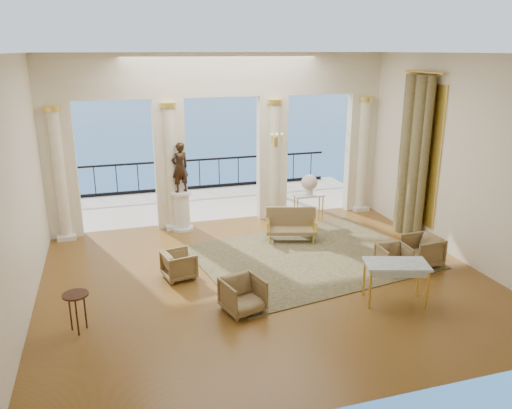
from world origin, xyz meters
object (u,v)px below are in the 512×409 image
object	(u,v)px
armchair_a	(243,293)
pedestal	(182,211)
armchair_d	(179,264)
armchair_b	(393,257)
side_table	(76,299)
armchair_c	(422,249)
console_table	(309,200)
settee	(291,225)
game_table	(396,267)
statue	(180,167)

from	to	relation	value
armchair_a	pedestal	size ratio (longest dim) A/B	0.68
armchair_a	armchair_d	distance (m)	1.94
armchair_b	side_table	world-z (taller)	side_table
armchair_c	pedestal	distance (m)	6.05
side_table	armchair_c	bearing A→B (deg)	5.50
armchair_b	console_table	world-z (taller)	console_table
settee	pedestal	world-z (taller)	pedestal
armchair_a	armchair_b	world-z (taller)	armchair_a
game_table	statue	bearing A→B (deg)	138.98
settee	side_table	size ratio (longest dim) A/B	1.91
pedestal	statue	distance (m)	1.19
side_table	armchair_a	bearing A→B (deg)	-2.83
armchair_b	statue	bearing A→B (deg)	137.81
armchair_b	settee	world-z (taller)	settee
settee	game_table	distance (m)	3.65
armchair_b	game_table	world-z (taller)	game_table
armchair_a	settee	xyz separation A→B (m)	(2.09, 3.08, 0.06)
armchair_a	console_table	world-z (taller)	console_table
side_table	settee	bearing A→B (deg)	30.84
armchair_b	game_table	size ratio (longest dim) A/B	0.50
statue	console_table	bearing A→B (deg)	150.96
console_table	statue	bearing A→B (deg)	172.55
armchair_a	statue	world-z (taller)	statue
game_table	console_table	xyz separation A→B (m)	(0.19, 4.66, -0.05)
settee	side_table	xyz separation A→B (m)	(-4.93, -2.94, 0.20)
settee	pedestal	size ratio (longest dim) A/B	1.29
game_table	settee	bearing A→B (deg)	118.49
armchair_c	armchair_d	xyz separation A→B (m)	(-5.22, 0.89, -0.05)
armchair_a	statue	size ratio (longest dim) A/B	0.54
pedestal	statue	world-z (taller)	statue
settee	pedestal	xyz separation A→B (m)	(-2.48, 1.55, 0.09)
armchair_c	game_table	distance (m)	2.01
armchair_a	game_table	bearing A→B (deg)	-24.44
side_table	pedestal	bearing A→B (deg)	61.36
armchair_d	pedestal	world-z (taller)	pedestal
armchair_d	side_table	distance (m)	2.52
statue	settee	bearing A→B (deg)	126.46
armchair_a	side_table	bearing A→B (deg)	162.25
settee	statue	world-z (taller)	statue
armchair_c	console_table	xyz separation A→B (m)	(-1.30, 3.35, 0.29)
statue	armchair_b	bearing A→B (deg)	113.92
armchair_c	statue	distance (m)	6.19
settee	game_table	world-z (taller)	settee
armchair_a	pedestal	distance (m)	4.65
statue	console_table	xyz separation A→B (m)	(3.40, -0.45, -1.03)
armchair_d	settee	size ratio (longest dim) A/B	0.48
settee	game_table	xyz separation A→B (m)	(0.73, -3.56, 0.30)
armchair_d	pedestal	xyz separation A→B (m)	(0.52, 2.91, 0.18)
armchair_b	side_table	bearing A→B (deg)	-172.17
armchair_a	side_table	world-z (taller)	same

